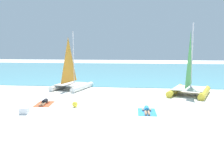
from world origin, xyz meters
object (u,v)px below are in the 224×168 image
object	(u,v)px
beach_ball	(75,104)
sailboat_yellow	(190,84)
towel_right	(147,112)
sailboat_white	(71,81)
cooler_box	(24,111)
towel_left	(44,104)
sunbather_right	(147,110)
sunbather_left	(44,102)

from	to	relation	value
beach_ball	sailboat_yellow	bearing A→B (deg)	33.13
sailboat_yellow	towel_right	distance (m)	7.23
sailboat_yellow	beach_ball	bearing A→B (deg)	-127.33
sailboat_white	cooler_box	world-z (taller)	sailboat_white
towel_left	sunbather_right	bearing A→B (deg)	-10.08
towel_left	towel_right	bearing A→B (deg)	-10.60
sailboat_white	beach_ball	xyz separation A→B (m)	(2.31, -7.08, -0.63)
towel_left	cooler_box	bearing A→B (deg)	-92.57
sunbather_left	cooler_box	world-z (taller)	cooler_box
cooler_box	sunbather_right	bearing A→B (deg)	10.96
cooler_box	sailboat_white	bearing A→B (deg)	88.83
sunbather_right	beach_ball	world-z (taller)	beach_ball
towel_left	sunbather_left	xyz separation A→B (m)	(-0.01, 0.07, 0.13)
beach_ball	sunbather_left	bearing A→B (deg)	164.97
towel_right	beach_ball	xyz separation A→B (m)	(-4.71, 0.75, 0.18)
sailboat_white	towel_left	xyz separation A→B (m)	(-0.07, -6.50, -0.81)
towel_right	cooler_box	size ratio (longest dim) A/B	3.80
towel_left	sailboat_yellow	bearing A→B (deg)	24.43
sailboat_yellow	sunbather_left	xyz separation A→B (m)	(-10.72, -4.80, -0.76)
beach_ball	sailboat_white	bearing A→B (deg)	108.06
sailboat_yellow	beach_ball	size ratio (longest dim) A/B	16.16
sunbather_right	beach_ball	distance (m)	4.76
towel_left	beach_ball	size ratio (longest dim) A/B	5.14
sailboat_yellow	sunbather_right	distance (m)	7.16
sunbather_right	sailboat_white	bearing A→B (deg)	129.96
towel_left	sunbather_right	size ratio (longest dim) A/B	1.21
beach_ball	towel_left	bearing A→B (deg)	166.42
sailboat_white	sunbather_right	world-z (taller)	sailboat_white
sailboat_white	beach_ball	bearing A→B (deg)	-60.45
sailboat_white	sunbather_right	xyz separation A→B (m)	(7.01, -7.76, -0.68)
sunbather_left	cooler_box	distance (m)	2.72
sailboat_yellow	cooler_box	bearing A→B (deg)	-125.68
beach_ball	cooler_box	bearing A→B (deg)	-140.19
towel_left	beach_ball	xyz separation A→B (m)	(2.38, -0.57, 0.18)
sunbather_left	cooler_box	size ratio (longest dim) A/B	3.14
sailboat_yellow	cooler_box	size ratio (longest dim) A/B	11.94
towel_right	sunbather_right	bearing A→B (deg)	92.14
towel_left	towel_right	size ratio (longest dim) A/B	1.00
sunbather_right	sunbather_left	bearing A→B (deg)	167.28
towel_left	cooler_box	world-z (taller)	cooler_box
sunbather_right	towel_right	bearing A→B (deg)	-90.00
sailboat_yellow	sailboat_white	bearing A→B (deg)	-169.21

